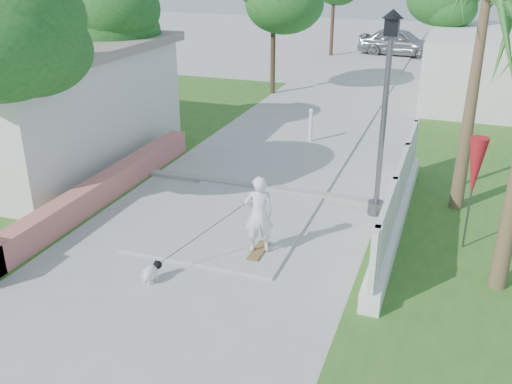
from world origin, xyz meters
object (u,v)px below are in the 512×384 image
at_px(bollard, 311,125).
at_px(parked_car, 399,42).
at_px(patio_umbrella, 475,169).
at_px(street_lamp, 385,109).
at_px(skateboarder, 213,229).
at_px(dog, 151,272).

height_order(bollard, parked_car, parked_car).
bearing_deg(bollard, patio_umbrella, -50.09).
bearing_deg(bollard, parked_car, 87.90).
height_order(street_lamp, skateboarder, street_lamp).
height_order(patio_umbrella, parked_car, patio_umbrella).
xyz_separation_m(bollard, dog, (-0.64, -8.73, -0.38)).
bearing_deg(dog, street_lamp, 69.18).
xyz_separation_m(street_lamp, patio_umbrella, (1.90, -1.00, -0.74)).
height_order(patio_umbrella, skateboarder, patio_umbrella).
relative_size(patio_umbrella, parked_car, 0.52).
relative_size(street_lamp, bollard, 4.07).
height_order(street_lamp, patio_umbrella, street_lamp).
xyz_separation_m(bollard, skateboarder, (0.13, -7.71, 0.12)).
xyz_separation_m(patio_umbrella, dog, (-5.24, -3.23, -1.49)).
distance_m(bollard, skateboarder, 7.71).
bearing_deg(parked_car, bollard, -176.49).
xyz_separation_m(street_lamp, skateboarder, (-2.57, -3.21, -1.72)).
relative_size(patio_umbrella, skateboarder, 1.25).
bearing_deg(skateboarder, parked_car, -114.59).
distance_m(street_lamp, dog, 5.83).
height_order(street_lamp, parked_car, street_lamp).
relative_size(bollard, skateboarder, 0.59).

